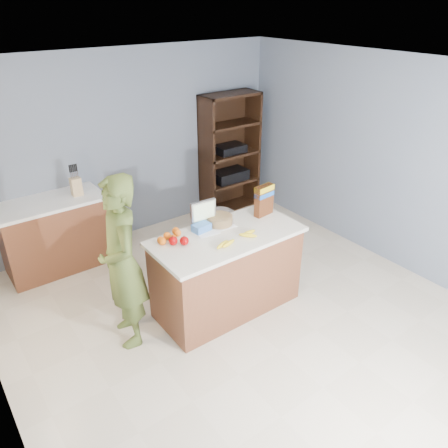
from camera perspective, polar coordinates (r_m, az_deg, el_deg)
floor at (r=4.71m, az=2.59°, el=-12.45°), size 4.50×5.00×0.02m
walls at (r=3.86m, az=3.11°, el=6.63°), size 4.52×5.02×2.51m
counter_peninsula at (r=4.65m, az=0.37°, el=-6.62°), size 1.56×0.76×0.90m
back_cabinet at (r=5.71m, az=-21.19°, el=-1.25°), size 1.24×0.62×0.90m
shelving_unit at (r=6.77m, az=0.51°, el=8.98°), size 0.90×0.40×1.80m
person at (r=4.12m, az=-13.16°, el=-5.04°), size 0.52×0.69×1.72m
knife_block at (r=5.52m, az=-18.76°, el=4.72°), size 0.12×0.10×0.31m
envelopes at (r=4.47m, az=-0.90°, el=-0.82°), size 0.45×0.14×0.00m
bananas at (r=4.28m, az=1.70°, el=-1.96°), size 0.53×0.17×0.04m
apples at (r=4.22m, az=-5.94°, el=-2.20°), size 0.18×0.15×0.09m
oranges at (r=4.31m, az=-7.07°, el=-1.70°), size 0.29×0.22×0.08m
blue_carton at (r=4.45m, az=-2.96°, el=-0.45°), size 0.19×0.14×0.08m
salad_bowl at (r=4.58m, az=-0.57°, el=0.68°), size 0.30×0.30×0.13m
tv at (r=4.50m, az=-2.72°, el=1.58°), size 0.28×0.12×0.28m
cereal_box at (r=4.73m, az=5.26°, el=3.40°), size 0.24×0.11×0.34m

